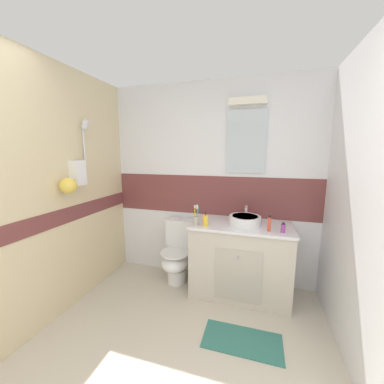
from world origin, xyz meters
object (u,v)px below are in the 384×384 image
(toilet, at_px, (177,253))
(perfume_flask_small, at_px, (283,228))
(toothbrush_cup, at_px, (196,219))
(soap_dispenser, at_px, (206,220))
(sink_basin, at_px, (245,220))
(toothpaste_tube_upright, at_px, (269,224))

(toilet, relative_size, perfume_flask_small, 7.61)
(toothbrush_cup, distance_m, soap_dispenser, 0.11)
(sink_basin, relative_size, perfume_flask_small, 3.72)
(toilet, height_order, toothpaste_tube_upright, toothpaste_tube_upright)
(soap_dispenser, bearing_deg, toothpaste_tube_upright, 1.72)
(sink_basin, height_order, toilet, sink_basin)
(toothbrush_cup, distance_m, perfume_flask_small, 0.90)
(perfume_flask_small, bearing_deg, soap_dispenser, -179.09)
(toothbrush_cup, height_order, perfume_flask_small, toothbrush_cup)
(toothbrush_cup, bearing_deg, soap_dispenser, -3.50)
(soap_dispenser, xyz_separation_m, perfume_flask_small, (0.79, 0.01, -0.01))
(toilet, xyz_separation_m, soap_dispenser, (0.42, -0.24, 0.54))
(toothbrush_cup, relative_size, toothpaste_tube_upright, 1.40)
(toilet, distance_m, soap_dispenser, 0.73)
(sink_basin, bearing_deg, toothbrush_cup, -161.18)
(sink_basin, bearing_deg, soap_dispenser, -155.81)
(toothbrush_cup, xyz_separation_m, soap_dispenser, (0.11, -0.01, -0.00))
(sink_basin, distance_m, toothbrush_cup, 0.55)
(sink_basin, height_order, soap_dispenser, sink_basin)
(soap_dispenser, relative_size, perfume_flask_small, 1.56)
(toilet, bearing_deg, toothpaste_tube_upright, -11.48)
(toothbrush_cup, bearing_deg, sink_basin, 18.82)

